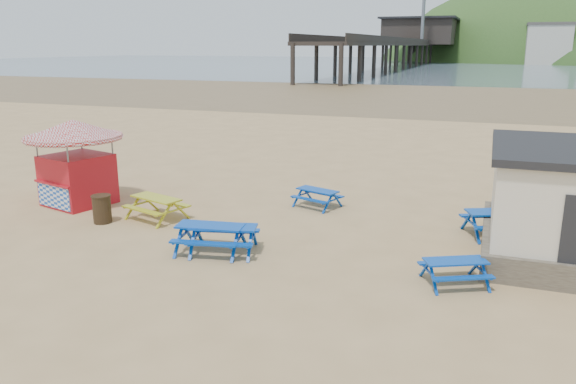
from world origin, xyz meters
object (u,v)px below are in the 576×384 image
at_px(picnic_table_yellow, 157,208).
at_px(litter_bin, 102,209).
at_px(picnic_table_blue_b, 317,198).
at_px(ice_cream_kiosk, 75,152).

distance_m(picnic_table_yellow, litter_bin, 1.79).
relative_size(picnic_table_blue_b, litter_bin, 1.98).
bearing_deg(litter_bin, picnic_table_blue_b, 34.46).
bearing_deg(ice_cream_kiosk, picnic_table_blue_b, 32.54).
distance_m(ice_cream_kiosk, litter_bin, 3.19).
distance_m(picnic_table_blue_b, picnic_table_yellow, 5.79).
distance_m(picnic_table_blue_b, ice_cream_kiosk, 9.10).
height_order(picnic_table_blue_b, litter_bin, litter_bin).
relative_size(ice_cream_kiosk, litter_bin, 4.58).
bearing_deg(picnic_table_blue_b, ice_cream_kiosk, -143.81).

